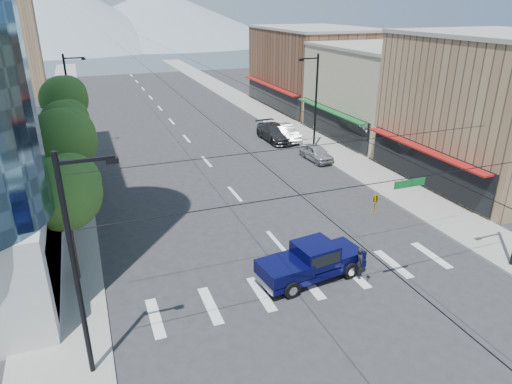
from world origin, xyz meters
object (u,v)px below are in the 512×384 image
at_px(pedestrian, 360,263).
at_px(parked_car_mid, 285,133).
at_px(pickup_truck, 311,261).
at_px(parked_car_far, 275,133).
at_px(parked_car_near, 316,153).

bearing_deg(pedestrian, parked_car_mid, 5.72).
height_order(pedestrian, parked_car_mid, pedestrian).
xyz_separation_m(pedestrian, parked_car_mid, (6.90, 24.74, -0.07)).
bearing_deg(parked_car_mid, pickup_truck, -113.40).
relative_size(parked_car_mid, parked_car_far, 0.84).
bearing_deg(parked_car_near, parked_car_far, 94.38).
distance_m(pedestrian, parked_car_far, 25.70).
bearing_deg(parked_car_near, pickup_truck, -122.16).
xyz_separation_m(pedestrian, parked_car_far, (5.91, 25.01, -0.03)).
distance_m(pickup_truck, parked_car_near, 19.30).
distance_m(parked_car_mid, parked_car_far, 1.02).
bearing_deg(pickup_truck, parked_car_near, 53.78).
relative_size(pickup_truck, parked_car_far, 1.02).
xyz_separation_m(pickup_truck, parked_car_near, (9.29, 16.91, -0.31)).
distance_m(pickup_truck, parked_car_far, 25.53).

